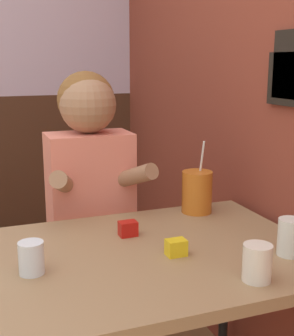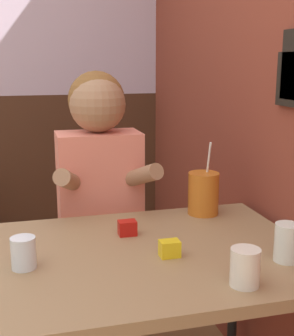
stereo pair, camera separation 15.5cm
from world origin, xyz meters
name	(u,v)px [view 1 (the left image)]	position (x,y,z in m)	size (l,w,h in m)	color
brick_wall_right	(213,53)	(1.14, 1.10, 1.35)	(0.08, 4.21, 2.70)	brown
main_table	(150,272)	(0.56, 0.41, 0.67)	(1.04, 0.77, 0.74)	#93704C
person_seated	(91,213)	(0.51, 0.97, 0.70)	(0.42, 0.42, 1.28)	#EA7F6B
cocktail_pitcher	(197,192)	(0.87, 0.70, 0.82)	(0.12, 0.12, 0.28)	#C6661E
glass_near_pitcher	(31,258)	(0.20, 0.38, 0.78)	(0.07, 0.07, 0.09)	silver
glass_center	(290,237)	(0.95, 0.23, 0.80)	(0.08, 0.08, 0.11)	silver
glass_far_side	(257,263)	(0.76, 0.12, 0.79)	(0.08, 0.08, 0.10)	silver
condiment_ketchup	(128,229)	(0.54, 0.56, 0.76)	(0.06, 0.04, 0.05)	#B7140F
condiment_mustard	(176,248)	(0.62, 0.35, 0.76)	(0.06, 0.04, 0.05)	yellow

